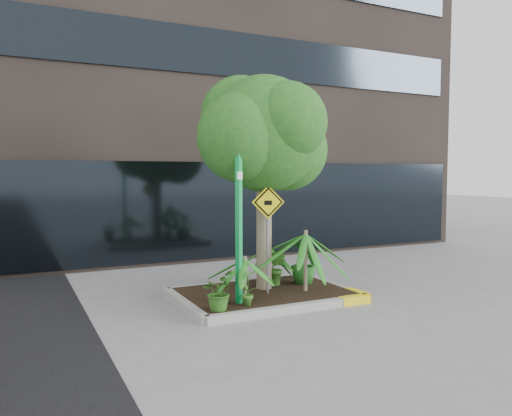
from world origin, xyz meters
name	(u,v)px	position (x,y,z in m)	size (l,w,h in m)	color
ground	(262,303)	(0.00, 0.00, 0.00)	(80.00, 80.00, 0.00)	gray
building	(159,19)	(0.50, 8.50, 7.50)	(18.00, 8.00, 15.00)	#2D2621
planter	(266,293)	(0.23, 0.27, 0.10)	(3.35, 2.36, 0.15)	#9E9E99
tree	(264,134)	(0.30, 0.52, 3.15)	(2.87, 2.55, 4.31)	gray
palm_front	(306,234)	(0.92, -0.04, 1.24)	(1.31, 1.31, 1.46)	gray
palm_left	(245,259)	(-0.45, -0.21, 0.89)	(0.89, 0.89, 0.99)	gray
palm_back	(269,248)	(0.77, 1.20, 0.82)	(0.81, 0.81, 0.89)	gray
shrub_a	(218,291)	(-1.10, -0.55, 0.46)	(0.57, 0.57, 0.63)	#285919
shrub_b	(303,262)	(1.22, 0.53, 0.60)	(0.50, 0.50, 0.90)	#21671F
shrub_c	(248,287)	(-0.53, -0.49, 0.47)	(0.34, 0.34, 0.64)	#376E22
shrub_d	(276,268)	(0.63, 0.61, 0.51)	(0.39, 0.39, 0.71)	#2D661D
street_sign_post	(238,202)	(-0.57, -0.22, 1.90)	(1.14, 0.85, 3.07)	#0E9C44
cattle_sign	(268,221)	(0.18, 0.10, 1.52)	(0.61, 0.15, 2.03)	slate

